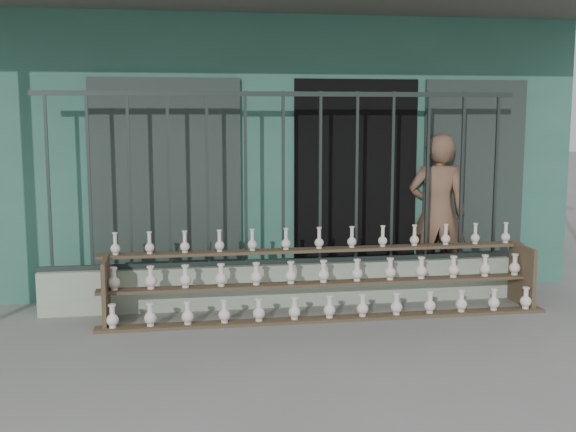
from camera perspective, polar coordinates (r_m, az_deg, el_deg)
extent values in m
plane|color=slate|center=(6.51, 1.45, -9.98)|extent=(60.00, 60.00, 0.00)
cube|color=#306553|center=(10.45, -2.95, 5.77)|extent=(7.00, 5.00, 3.20)
cube|color=black|center=(8.21, 5.28, 2.32)|extent=(1.40, 0.12, 2.40)
cube|color=#212D29|center=(7.90, -9.55, 2.02)|extent=(1.60, 0.08, 2.40)
cube|color=#212D29|center=(8.63, 14.39, 2.38)|extent=(1.20, 0.08, 2.40)
cube|color=#A1B298|center=(7.68, -0.37, -5.42)|extent=(5.00, 0.20, 0.45)
cube|color=#283330|center=(7.50, -18.41, 2.56)|extent=(0.03, 0.03, 1.80)
cube|color=#283330|center=(7.45, -15.43, 2.64)|extent=(0.03, 0.03, 1.80)
cube|color=#283330|center=(7.42, -12.42, 2.72)|extent=(0.03, 0.03, 1.80)
cube|color=#283330|center=(7.41, -9.40, 2.79)|extent=(0.03, 0.03, 1.80)
cube|color=#283330|center=(7.42, -6.37, 2.86)|extent=(0.03, 0.03, 1.80)
cube|color=#283330|center=(7.45, -3.35, 2.92)|extent=(0.03, 0.03, 1.80)
cube|color=#283330|center=(7.50, -0.37, 2.97)|extent=(0.03, 0.03, 1.80)
cube|color=#283330|center=(7.57, 2.56, 3.01)|extent=(0.03, 0.03, 1.80)
cube|color=#283330|center=(7.66, 5.43, 3.04)|extent=(0.03, 0.03, 1.80)
cube|color=#283330|center=(7.77, 8.23, 3.06)|extent=(0.03, 0.03, 1.80)
cube|color=#283330|center=(7.90, 10.94, 3.08)|extent=(0.03, 0.03, 1.80)
cube|color=#283330|center=(8.04, 13.57, 3.08)|extent=(0.03, 0.03, 1.80)
cube|color=#283330|center=(8.20, 16.09, 3.09)|extent=(0.03, 0.03, 1.80)
cube|color=#283330|center=(7.47, -0.38, 9.62)|extent=(5.00, 0.04, 0.05)
cube|color=#283330|center=(7.63, -0.37, -3.59)|extent=(5.00, 0.04, 0.05)
cube|color=brown|center=(7.18, 3.25, -8.13)|extent=(4.50, 0.18, 0.03)
cube|color=brown|center=(7.34, 2.84, -5.35)|extent=(4.50, 0.18, 0.03)
cube|color=brown|center=(7.52, 2.46, -2.69)|extent=(4.50, 0.18, 0.03)
cube|color=brown|center=(7.21, -14.19, -5.80)|extent=(0.04, 0.55, 0.64)
cube|color=brown|center=(8.06, 18.00, -4.48)|extent=(0.04, 0.55, 0.64)
imported|color=brown|center=(8.40, 11.71, 0.24)|extent=(0.74, 0.57, 1.80)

